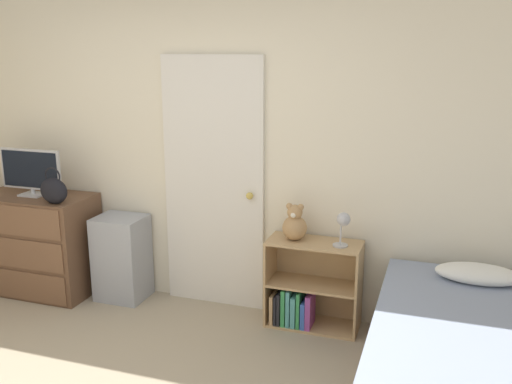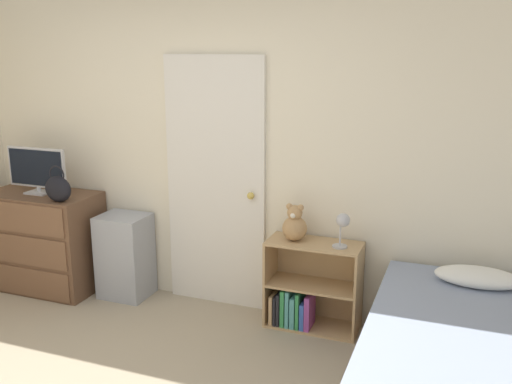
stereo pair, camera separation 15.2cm
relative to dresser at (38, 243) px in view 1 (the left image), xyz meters
name	(u,v)px [view 1 (the left image)]	position (x,y,z in m)	size (l,w,h in m)	color
wall_back	(201,149)	(1.41, 0.31, 0.85)	(10.00, 0.06, 2.55)	beige
door_closed	(214,185)	(1.53, 0.26, 0.58)	(0.83, 0.09, 2.01)	silver
dresser	(38,243)	(0.00, 0.00, 0.00)	(0.96, 0.53, 0.85)	brown
tv	(31,171)	(0.00, 0.00, 0.63)	(0.57, 0.16, 0.39)	#B7B7BC
handbag	(54,190)	(0.34, -0.17, 0.54)	(0.24, 0.11, 0.30)	black
storage_bin	(122,258)	(0.76, 0.09, -0.07)	(0.40, 0.34, 0.71)	#999EA8
bookshelf	(306,292)	(2.34, 0.11, -0.16)	(0.70, 0.31, 0.67)	tan
teddy_bear	(295,224)	(2.24, 0.11, 0.37)	(0.18, 0.18, 0.28)	tan
desk_lamp	(343,223)	(2.61, 0.06, 0.43)	(0.12, 0.12, 0.26)	#B2B2B7
bed	(477,372)	(3.52, -0.68, -0.14)	(1.22, 1.90, 0.67)	brown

